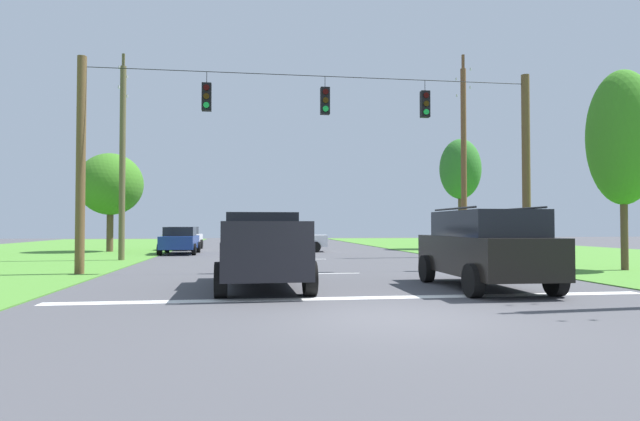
{
  "coord_description": "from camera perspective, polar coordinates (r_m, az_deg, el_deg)",
  "views": [
    {
      "loc": [
        -2.55,
        -9.11,
        1.61
      ],
      "look_at": [
        0.32,
        11.33,
        2.19
      ],
      "focal_mm": 29.75,
      "sensor_mm": 36.0,
      "label": 1
    }
  ],
  "objects": [
    {
      "name": "distant_car_oncoming",
      "position": [
        30.92,
        -14.83,
        -3.08
      ],
      "size": [
        2.04,
        4.31,
        1.52
      ],
      "color": "navy",
      "rests_on": "ground"
    },
    {
      "name": "distant_car_far_parked",
      "position": [
        36.38,
        -14.49,
        -2.86
      ],
      "size": [
        2.34,
        4.45,
        1.52
      ],
      "color": "silver",
      "rests_on": "ground"
    },
    {
      "name": "shoulder_grass_right",
      "position": [
        29.92,
        28.27,
        -4.48
      ],
      "size": [
        16.0,
        80.0,
        0.03
      ],
      "primitive_type": "cube",
      "color": "#4B8730",
      "rests_on": "ground"
    },
    {
      "name": "lane_dash_3",
      "position": [
        40.1,
        -4.34,
        -3.91
      ],
      "size": [
        2.5,
        0.15,
        0.01
      ],
      "primitive_type": "cube",
      "rotation": [
        0.0,
        0.0,
        1.57
      ],
      "color": "white",
      "rests_on": "ground"
    },
    {
      "name": "utility_pole_near_left",
      "position": [
        26.04,
        -20.48,
        5.49
      ],
      "size": [
        0.27,
        1.77,
        9.53
      ],
      "color": "brown",
      "rests_on": "ground"
    },
    {
      "name": "tree_roadside_left",
      "position": [
        34.52,
        -21.61,
        2.62
      ],
      "size": [
        3.85,
        3.85,
        5.98
      ],
      "color": "brown",
      "rests_on": "ground"
    },
    {
      "name": "tree_roadside_far_right",
      "position": [
        37.21,
        14.86,
        4.27
      ],
      "size": [
        2.78,
        2.78,
        7.47
      ],
      "color": "brown",
      "rests_on": "ground"
    },
    {
      "name": "tree_roadside_right",
      "position": [
        21.9,
        29.79,
        6.81
      ],
      "size": [
        2.43,
        2.43,
        7.18
      ],
      "color": "brown",
      "rests_on": "ground"
    },
    {
      "name": "overhead_signal_span",
      "position": [
        18.56,
        -0.3,
        5.72
      ],
      "size": [
        15.93,
        0.31,
        7.2
      ],
      "color": "brown",
      "rests_on": "ground"
    },
    {
      "name": "lane_dash_1",
      "position": [
        25.22,
        -2.17,
        -5.26
      ],
      "size": [
        2.5,
        0.15,
        0.01
      ],
      "primitive_type": "cube",
      "rotation": [
        0.0,
        0.0,
        1.57
      ],
      "color": "white",
      "rests_on": "ground"
    },
    {
      "name": "ground_plane",
      "position": [
        9.59,
        7.71,
        -11.26
      ],
      "size": [
        120.0,
        120.0,
        0.0
      ],
      "primitive_type": "plane",
      "color": "#47474C"
    },
    {
      "name": "lane_dash_4",
      "position": [
        44.46,
        -4.7,
        -3.68
      ],
      "size": [
        2.5,
        0.15,
        0.01
      ],
      "primitive_type": "cube",
      "rotation": [
        0.0,
        0.0,
        1.57
      ],
      "color": "white",
      "rests_on": "ground"
    },
    {
      "name": "suv_black",
      "position": [
        14.18,
        17.27,
        -3.76
      ],
      "size": [
        2.29,
        4.84,
        2.05
      ],
      "color": "black",
      "rests_on": "ground"
    },
    {
      "name": "pickup_truck",
      "position": [
        13.96,
        -6.25,
        -4.24
      ],
      "size": [
        2.35,
        5.43,
        1.95
      ],
      "color": "black",
      "rests_on": "ground"
    },
    {
      "name": "stop_bar_stripe",
      "position": [
        11.91,
        4.52,
        -9.36
      ],
      "size": [
        13.48,
        0.45,
        0.01
      ],
      "primitive_type": "cube",
      "color": "white",
      "rests_on": "ground"
    },
    {
      "name": "lane_dash_2",
      "position": [
        30.08,
        -3.12,
        -4.67
      ],
      "size": [
        2.5,
        0.15,
        0.01
      ],
      "primitive_type": "cube",
      "rotation": [
        0.0,
        0.0,
        1.57
      ],
      "color": "white",
      "rests_on": "ground"
    },
    {
      "name": "distant_car_crossing_white",
      "position": [
        32.51,
        -3.07,
        -3.06
      ],
      "size": [
        4.44,
        2.3,
        1.52
      ],
      "color": "silver",
      "rests_on": "ground"
    },
    {
      "name": "lane_dash_0",
      "position": [
        17.78,
        0.3,
        -6.8
      ],
      "size": [
        2.5,
        0.15,
        0.01
      ],
      "primitive_type": "cube",
      "rotation": [
        0.0,
        0.0,
        1.57
      ],
      "color": "white",
      "rests_on": "ground"
    },
    {
      "name": "utility_pole_mid_right",
      "position": [
        28.3,
        15.21,
        5.65
      ],
      "size": [
        0.28,
        1.89,
        10.43
      ],
      "color": "brown",
      "rests_on": "ground"
    }
  ]
}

